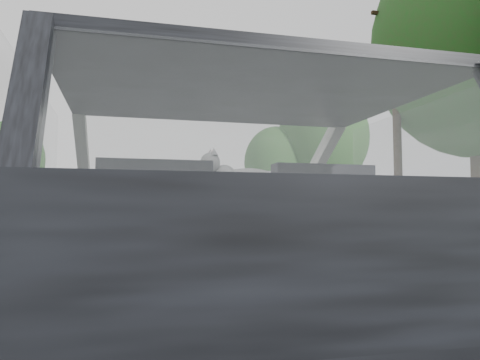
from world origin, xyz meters
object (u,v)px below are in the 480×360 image
cat (250,179)px  utility_pole (397,114)px  other_car (137,216)px  highway_sign (258,204)px  subject_car (225,238)px

cat → utility_pole: (7.05, 9.14, 2.72)m
other_car → utility_pole: 13.19m
other_car → cat: bearing=-85.1°
other_car → highway_sign: bearing=-0.8°
cat → utility_pole: size_ratio=0.08×
other_car → highway_sign: (5.84, -0.53, 0.61)m
other_car → utility_pole: size_ratio=0.58×
cat → highway_sign: bearing=64.5°
other_car → highway_sign: 5.90m
subject_car → highway_sign: 20.68m
utility_pole → highway_sign: bearing=97.9°
cat → highway_sign: highway_sign is taller
subject_car → highway_sign: (5.95, 19.79, 0.61)m
other_car → utility_pole: (7.24, -10.58, 3.08)m
cat → utility_pole: utility_pole is taller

